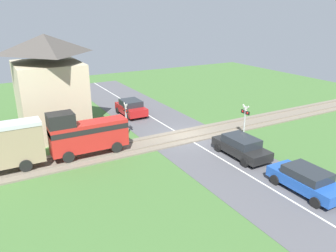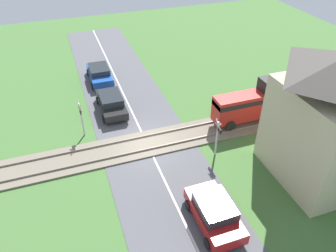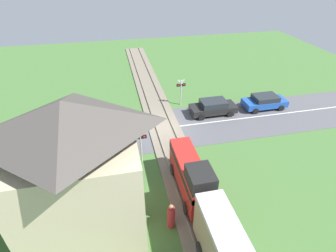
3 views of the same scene
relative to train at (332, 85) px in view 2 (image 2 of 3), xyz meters
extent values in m
plane|color=#426B33|center=(0.00, -15.18, -1.89)|extent=(60.00, 60.00, 0.00)
cube|color=#515156|center=(0.00, -15.18, -1.88)|extent=(48.00, 6.40, 0.02)
cube|color=silver|center=(0.00, -15.18, -1.87)|extent=(48.00, 0.12, 0.00)
cube|color=#756B5B|center=(0.00, -15.18, -1.83)|extent=(2.80, 48.00, 0.12)
cube|color=slate|center=(-0.72, -15.18, -1.71)|extent=(0.10, 48.00, 0.12)
cube|color=slate|center=(0.72, -15.18, -1.71)|extent=(0.10, 48.00, 0.12)
cube|color=red|center=(0.00, -7.51, -0.32)|extent=(1.35, 5.20, 1.90)
cube|color=black|center=(0.00, -7.51, 0.20)|extent=(1.37, 5.20, 0.36)
cube|color=black|center=(0.00, -5.74, 1.08)|extent=(1.35, 1.67, 0.90)
cylinder|color=black|center=(-0.72, -9.17, -1.27)|extent=(0.14, 0.76, 0.76)
cylinder|color=black|center=(0.72, -9.17, -1.27)|extent=(0.14, 0.76, 0.76)
cylinder|color=black|center=(-0.72, -5.84, -1.27)|extent=(0.14, 0.76, 0.76)
cylinder|color=black|center=(0.72, -5.84, -1.27)|extent=(0.14, 0.76, 0.76)
cube|color=#998466|center=(0.00, -1.03, -0.07)|extent=(1.35, 6.96, 2.40)
cube|color=#BCBCC1|center=(0.00, -1.03, 1.25)|extent=(1.41, 6.96, 0.24)
cylinder|color=black|center=(-0.72, -3.26, -1.27)|extent=(0.14, 0.76, 0.76)
cylinder|color=black|center=(0.72, -3.26, -1.27)|extent=(0.14, 0.76, 0.76)
cylinder|color=black|center=(-0.72, 1.20, -1.27)|extent=(0.14, 0.76, 0.76)
cube|color=black|center=(-5.05, -16.62, -1.29)|extent=(4.36, 1.79, 0.60)
cube|color=#23282D|center=(-5.05, -16.62, -0.72)|extent=(2.40, 1.65, 0.54)
cylinder|color=black|center=(-3.63, -15.73, -1.59)|extent=(0.60, 0.18, 0.60)
cylinder|color=black|center=(-3.63, -17.52, -1.59)|extent=(0.60, 0.18, 0.60)
cylinder|color=black|center=(-6.47, -15.73, -1.59)|extent=(0.60, 0.18, 0.60)
cylinder|color=black|center=(-6.47, -17.52, -1.59)|extent=(0.60, 0.18, 0.60)
cube|color=#A81919|center=(7.44, -13.74, -1.24)|extent=(3.89, 1.85, 0.69)
cube|color=#23282D|center=(7.44, -13.74, -0.63)|extent=(2.14, 1.70, 0.54)
cylinder|color=black|center=(6.18, -14.67, -1.59)|extent=(0.60, 0.18, 0.60)
cylinder|color=black|center=(6.18, -12.82, -1.59)|extent=(0.60, 0.18, 0.60)
cylinder|color=black|center=(8.71, -14.67, -1.59)|extent=(0.60, 0.18, 0.60)
cylinder|color=black|center=(8.71, -12.82, -1.59)|extent=(0.60, 0.18, 0.60)
cube|color=#1E4CA8|center=(-10.44, -16.62, -1.29)|extent=(4.23, 1.81, 0.61)
cube|color=#23282D|center=(-10.44, -16.62, -0.75)|extent=(2.33, 1.66, 0.47)
cylinder|color=black|center=(-9.07, -15.72, -1.59)|extent=(0.60, 0.18, 0.60)
cylinder|color=black|center=(-9.07, -17.53, -1.59)|extent=(0.60, 0.18, 0.60)
cylinder|color=black|center=(-11.82, -15.72, -1.59)|extent=(0.60, 0.18, 0.60)
cylinder|color=black|center=(-11.82, -17.53, -1.59)|extent=(0.60, 0.18, 0.60)
cylinder|color=#B7B7B7|center=(-2.53, -19.13, -0.56)|extent=(0.12, 0.12, 2.65)
cube|color=black|center=(-2.53, -19.13, 0.28)|extent=(0.90, 0.08, 0.28)
sphere|color=red|center=(-2.80, -19.13, 0.28)|extent=(0.18, 0.18, 0.18)
sphere|color=red|center=(-2.26, -19.13, 0.28)|extent=(0.18, 0.18, 0.18)
cube|color=silver|center=(-2.53, -19.13, 0.51)|extent=(0.72, 0.04, 0.72)
cube|color=silver|center=(-2.53, -19.13, 0.51)|extent=(0.72, 0.04, 0.72)
cylinder|color=#B7B7B7|center=(2.53, -11.24, -0.56)|extent=(0.12, 0.12, 2.65)
cube|color=black|center=(2.53, -11.24, 0.28)|extent=(0.90, 0.08, 0.28)
sphere|color=red|center=(2.80, -11.24, 0.28)|extent=(0.18, 0.18, 0.18)
sphere|color=red|center=(2.26, -11.24, 0.28)|extent=(0.18, 0.18, 0.18)
cube|color=silver|center=(2.53, -11.24, 0.51)|extent=(0.72, 0.04, 0.72)
cube|color=silver|center=(2.53, -11.24, 0.51)|extent=(0.72, 0.04, 0.72)
cube|color=#C6B793|center=(6.07, -6.30, 1.03)|extent=(5.76, 4.87, 5.83)
cube|color=#472D1E|center=(3.17, -6.30, -0.84)|extent=(0.06, 1.10, 2.10)
cylinder|color=#B2282D|center=(1.68, -5.33, -1.16)|extent=(0.43, 0.43, 1.46)
sphere|color=#936B4C|center=(1.68, -5.33, -0.30)|extent=(0.27, 0.27, 0.27)
camera|label=1|loc=(-20.77, -2.01, 7.70)|focal=35.00mm
camera|label=2|loc=(17.09, -19.66, 12.40)|focal=35.00mm
camera|label=3|loc=(3.86, 3.72, 10.94)|focal=28.00mm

